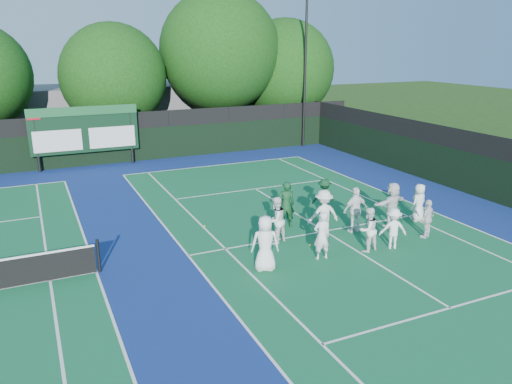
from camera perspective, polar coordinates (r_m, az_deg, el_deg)
name	(u,v)px	position (r m, az deg, el deg)	size (l,w,h in m)	color
ground	(339,240)	(18.72, 9.49, -5.48)	(120.00, 120.00, 0.00)	#1C390F
court_apron	(173,258)	(17.22, -9.42, -7.50)	(34.00, 32.00, 0.01)	navy
near_court	(325,231)	(19.49, 7.85, -4.46)	(11.05, 23.85, 0.01)	#125B33
back_fence	(103,142)	(31.01, -17.10, 5.50)	(34.00, 0.08, 3.00)	black
divider_fence_right	(496,173)	(24.96, 25.72, 1.97)	(0.08, 32.00, 3.00)	black
scoreboard	(84,130)	(30.35, -19.02, 6.70)	(6.00, 0.21, 3.55)	black
clubhouse	(140,111)	(39.37, -13.08, 9.00)	(18.00, 6.00, 4.00)	#5C5D62
light_pole_right	(306,53)	(34.65, 5.68, 15.49)	(1.20, 0.30, 10.12)	black
tree_c	(116,79)	(34.34, -15.73, 12.33)	(6.77, 6.77, 8.29)	black
tree_d	(222,55)	(36.21, -3.94, 15.39)	(8.36, 8.36, 10.58)	black
tree_e	(286,72)	(38.38, 3.42, 13.56)	(7.34, 7.34, 8.76)	black
tennis_ball_0	(310,245)	(18.09, 6.21, -6.03)	(0.07, 0.07, 0.07)	gold
tennis_ball_1	(301,218)	(20.75, 5.18, -2.97)	(0.07, 0.07, 0.07)	gold
tennis_ball_2	(418,217)	(21.89, 18.06, -2.69)	(0.07, 0.07, 0.07)	gold
tennis_ball_3	(205,226)	(19.88, -5.90, -3.89)	(0.07, 0.07, 0.07)	gold
tennis_ball_4	(293,212)	(21.39, 4.21, -2.33)	(0.07, 0.07, 0.07)	gold
tennis_ball_5	(398,226)	(20.60, 15.89, -3.72)	(0.07, 0.07, 0.07)	gold
player_front_0	(265,243)	(15.82, 1.06, -5.90)	(0.90, 0.58, 1.84)	white
player_front_1	(322,235)	(16.81, 7.56, -4.95)	(0.61, 0.40, 1.68)	silver
player_front_2	(368,230)	(17.72, 12.68, -4.20)	(0.77, 0.60, 1.59)	white
player_front_3	(393,228)	(18.20, 15.41, -4.04)	(0.95, 0.55, 1.48)	white
player_front_4	(427,219)	(19.55, 19.01, -2.90)	(0.87, 0.36, 1.48)	silver
player_back_0	(276,220)	(17.97, 2.27, -3.24)	(0.85, 0.66, 1.74)	silver
player_back_1	(323,214)	(18.56, 7.71, -2.54)	(1.20, 0.69, 1.85)	silver
player_back_2	(355,210)	(19.34, 11.30, -2.02)	(1.05, 0.44, 1.79)	white
player_back_3	(392,204)	(20.35, 15.29, -1.36)	(1.65, 0.53, 1.78)	silver
player_back_4	(419,203)	(21.26, 18.12, -1.15)	(0.76, 0.50, 1.56)	silver
coach_left	(286,204)	(19.55, 3.45, -1.42)	(0.67, 0.44, 1.85)	#0F391C
coach_right	(324,197)	(21.10, 7.79, -0.57)	(1.01, 0.58, 1.57)	#0E331A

